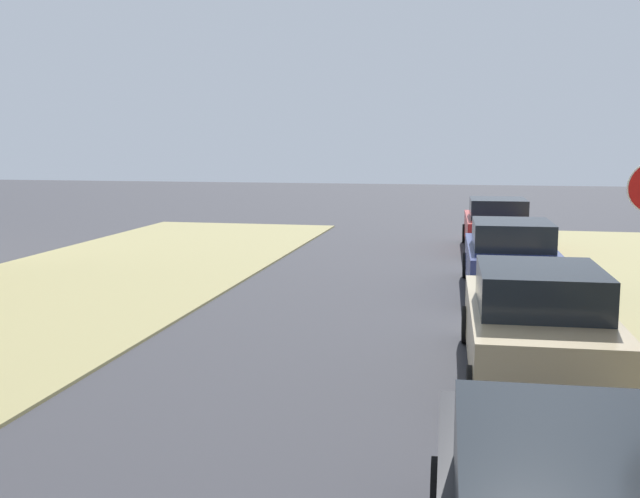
% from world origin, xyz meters
% --- Properties ---
extents(parked_sedan_tan, '(2.07, 4.46, 1.57)m').
position_xyz_m(parked_sedan_tan, '(2.50, 12.25, 0.72)').
color(parked_sedan_tan, tan).
rests_on(parked_sedan_tan, ground).
extents(parked_sedan_navy, '(2.07, 4.46, 1.57)m').
position_xyz_m(parked_sedan_navy, '(2.41, 18.26, 0.72)').
color(parked_sedan_navy, navy).
rests_on(parked_sedan_navy, ground).
extents(parked_sedan_red, '(2.07, 4.46, 1.57)m').
position_xyz_m(parked_sedan_red, '(2.30, 24.72, 0.72)').
color(parked_sedan_red, red).
rests_on(parked_sedan_red, ground).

